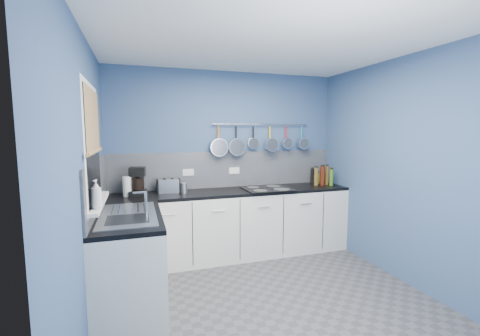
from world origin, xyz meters
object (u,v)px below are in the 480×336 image
soap_bottle_b (98,195)px  canister (184,188)px  coffee_maker (138,182)px  soap_bottle_a (96,194)px  paper_towel (127,186)px  hob (267,189)px  toaster (168,186)px

soap_bottle_b → canister: bearing=51.6°
coffee_maker → canister: coffee_maker is taller
soap_bottle_a → coffee_maker: size_ratio=0.69×
soap_bottle_a → paper_towel: size_ratio=0.97×
hob → soap_bottle_b: bearing=-152.6°
toaster → canister: (0.18, -0.10, -0.02)m
soap_bottle_b → hob: bearing=27.4°
toaster → soap_bottle_b: bearing=-113.7°
coffee_maker → hob: coffee_maker is taller
coffee_maker → canister: 0.57m
coffee_maker → soap_bottle_b: bearing=-98.9°
paper_towel → hob: (1.79, -0.07, -0.12)m
soap_bottle_a → coffee_maker: soap_bottle_a is taller
toaster → hob: size_ratio=0.43×
coffee_maker → toaster: size_ratio=1.28×
paper_towel → canister: size_ratio=1.88×
paper_towel → coffee_maker: size_ratio=0.71×
toaster → hob: bearing=-1.4°
canister → hob: size_ratio=0.21×
soap_bottle_a → paper_towel: 1.25m
soap_bottle_b → hob: (2.00, 1.03, -0.23)m
paper_towel → canister: (0.67, 0.00, -0.06)m
soap_bottle_b → toaster: 1.40m
soap_bottle_a → hob: bearing=30.0°
soap_bottle_a → canister: bearing=54.3°
paper_towel → canister: paper_towel is taller
toaster → canister: toaster is taller
coffee_maker → soap_bottle_a: bearing=-97.5°
paper_towel → toaster: paper_towel is taller
soap_bottle_a → soap_bottle_b: bearing=90.0°
soap_bottle_a → canister: soap_bottle_a is taller
hob → toaster: bearing=172.4°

